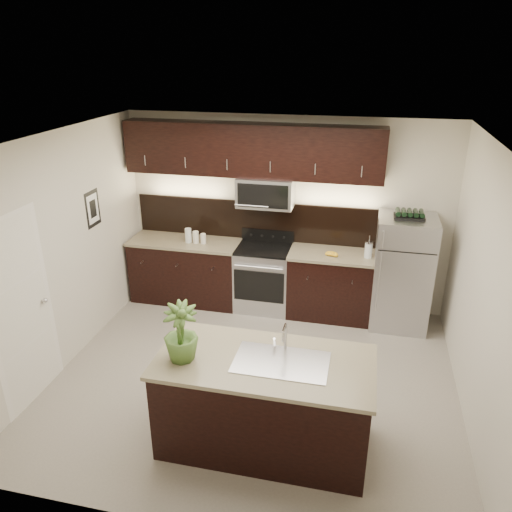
{
  "coord_description": "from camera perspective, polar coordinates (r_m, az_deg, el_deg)",
  "views": [
    {
      "loc": [
        1.07,
        -4.61,
        3.54
      ],
      "look_at": [
        -0.1,
        0.55,
        1.29
      ],
      "focal_mm": 35.0,
      "sensor_mm": 36.0,
      "label": 1
    }
  ],
  "objects": [
    {
      "name": "counter_run",
      "position": [
        7.17,
        -0.74,
        -2.33
      ],
      "size": [
        3.51,
        0.65,
        0.94
      ],
      "color": "black",
      "rests_on": "ground"
    },
    {
      "name": "sink_faucet",
      "position": [
        4.53,
        2.92,
        -11.81
      ],
      "size": [
        0.84,
        0.5,
        0.28
      ],
      "color": "silver",
      "rests_on": "island"
    },
    {
      "name": "ground",
      "position": [
        5.91,
        -0.23,
        -13.79
      ],
      "size": [
        4.5,
        4.5,
        0.0
      ],
      "primitive_type": "plane",
      "color": "gray",
      "rests_on": "ground"
    },
    {
      "name": "bananas",
      "position": [
        6.74,
        8.31,
        0.34
      ],
      "size": [
        0.21,
        0.18,
        0.06
      ],
      "primitive_type": "ellipsoid",
      "rotation": [
        0.0,
        0.0,
        -0.25
      ],
      "color": "gold",
      "rests_on": "counter_run"
    },
    {
      "name": "canisters",
      "position": [
        7.12,
        -7.1,
        2.21
      ],
      "size": [
        0.31,
        0.09,
        0.2
      ],
      "rotation": [
        0.0,
        0.0,
        0.0
      ],
      "color": "silver",
      "rests_on": "counter_run"
    },
    {
      "name": "island",
      "position": [
        4.83,
        0.95,
        -16.38
      ],
      "size": [
        1.96,
        0.96,
        0.94
      ],
      "color": "black",
      "rests_on": "ground"
    },
    {
      "name": "refrigerator",
      "position": [
        6.85,
        16.37,
        -1.87
      ],
      "size": [
        0.74,
        0.67,
        1.53
      ],
      "primitive_type": "cube",
      "color": "#B2B2B7",
      "rests_on": "ground"
    },
    {
      "name": "wine_rack",
      "position": [
        6.56,
        17.15,
        4.55
      ],
      "size": [
        0.38,
        0.23,
        0.09
      ],
      "color": "black",
      "rests_on": "refrigerator"
    },
    {
      "name": "room_walls",
      "position": [
        5.07,
        -1.58,
        1.67
      ],
      "size": [
        4.52,
        4.02,
        2.71
      ],
      "color": "beige",
      "rests_on": "ground"
    },
    {
      "name": "french_press",
      "position": [
        6.72,
        12.73,
        0.72
      ],
      "size": [
        0.1,
        0.1,
        0.3
      ],
      "rotation": [
        0.0,
        0.0,
        -0.18
      ],
      "color": "silver",
      "rests_on": "counter_run"
    },
    {
      "name": "upper_fixtures",
      "position": [
        6.76,
        -0.3,
        11.07
      ],
      "size": [
        3.49,
        0.4,
        1.66
      ],
      "color": "black",
      "rests_on": "counter_run"
    },
    {
      "name": "plant",
      "position": [
        4.47,
        -8.61,
        -8.62
      ],
      "size": [
        0.39,
        0.39,
        0.55
      ],
      "primitive_type": "imported",
      "rotation": [
        0.0,
        0.0,
        0.36
      ],
      "color": "#436528",
      "rests_on": "island"
    }
  ]
}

